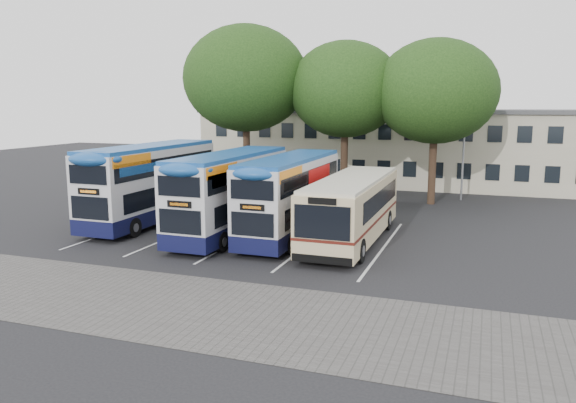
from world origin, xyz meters
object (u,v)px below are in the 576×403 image
(tree_right, at_px, (436,92))
(tree_mid, at_px, (345,90))
(lamp_post, at_px, (465,127))
(tree_left, at_px, (246,79))
(bus_dd_left, at_px, (152,180))
(bus_dd_mid, at_px, (231,190))
(bus_dd_right, at_px, (291,193))
(bus_single, at_px, (353,205))

(tree_right, bearing_deg, tree_mid, -179.08)
(lamp_post, bearing_deg, tree_left, -166.74)
(bus_dd_left, bearing_deg, tree_right, 38.55)
(lamp_post, relative_size, bus_dd_mid, 0.90)
(tree_right, distance_m, bus_dd_right, 14.34)
(bus_dd_mid, relative_size, bus_dd_right, 1.04)
(tree_mid, height_order, bus_single, tree_mid)
(tree_mid, distance_m, tree_right, 6.02)
(tree_left, distance_m, bus_single, 16.28)
(tree_left, distance_m, bus_dd_left, 11.87)
(tree_left, xyz_separation_m, bus_dd_mid, (4.15, -11.42, -6.08))
(lamp_post, relative_size, bus_dd_left, 0.86)
(tree_mid, bearing_deg, bus_dd_left, -126.26)
(bus_dd_left, xyz_separation_m, bus_single, (11.70, -0.54, -0.63))
(tree_right, height_order, bus_dd_mid, tree_right)
(tree_mid, bearing_deg, lamp_post, 16.61)
(bus_single, bearing_deg, lamp_post, 72.57)
(lamp_post, relative_size, tree_mid, 0.83)
(bus_dd_left, bearing_deg, bus_single, -2.63)
(bus_dd_right, relative_size, bus_single, 0.92)
(bus_dd_mid, bearing_deg, tree_left, 109.97)
(tree_mid, bearing_deg, tree_left, -170.65)
(bus_dd_right, xyz_separation_m, bus_single, (3.16, 0.10, -0.45))
(bus_dd_left, relative_size, bus_single, 1.00)
(lamp_post, distance_m, tree_left, 15.55)
(tree_left, xyz_separation_m, tree_mid, (6.93, 1.14, -0.79))
(tree_left, relative_size, tree_mid, 1.11)
(bus_single, bearing_deg, tree_right, 77.65)
(lamp_post, distance_m, tree_mid, 8.58)
(tree_left, xyz_separation_m, bus_single, (10.34, -10.70, -6.61))
(tree_left, bearing_deg, lamp_post, 13.26)
(lamp_post, distance_m, bus_single, 15.23)
(lamp_post, relative_size, tree_left, 0.75)
(lamp_post, bearing_deg, bus_dd_mid, -125.51)
(tree_right, bearing_deg, bus_dd_right, -115.62)
(lamp_post, height_order, tree_left, tree_left)
(lamp_post, bearing_deg, bus_dd_left, -139.79)
(lamp_post, distance_m, bus_dd_mid, 18.52)
(bus_dd_left, distance_m, bus_single, 11.73)
(lamp_post, height_order, bus_single, lamp_post)
(lamp_post, bearing_deg, bus_single, -107.43)
(bus_dd_mid, bearing_deg, bus_dd_left, 167.15)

